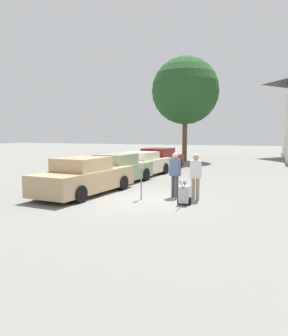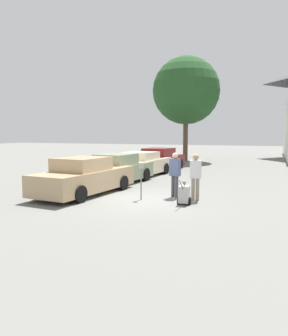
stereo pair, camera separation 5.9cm
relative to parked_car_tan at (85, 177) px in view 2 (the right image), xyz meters
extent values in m
plane|color=slate|center=(2.70, -0.18, -0.73)|extent=(120.00, 120.00, 0.00)
cube|color=tan|center=(0.00, 0.04, -0.12)|extent=(2.40, 5.22, 0.84)
cube|color=tan|center=(-0.02, -0.16, 0.57)|extent=(1.90, 2.27, 0.54)
cylinder|color=black|center=(-0.80, 1.69, -0.40)|extent=(0.24, 0.67, 0.66)
cylinder|color=black|center=(1.09, 1.51, -0.40)|extent=(0.24, 0.67, 0.66)
cylinder|color=black|center=(-1.09, -1.44, -0.40)|extent=(0.24, 0.67, 0.66)
cylinder|color=black|center=(0.81, -1.61, -0.40)|extent=(0.24, 0.67, 0.66)
cube|color=gray|center=(0.00, 3.20, -0.14)|extent=(2.23, 4.77, 0.79)
cube|color=gray|center=(-0.01, 3.01, 0.53)|extent=(1.77, 2.08, 0.55)
cylinder|color=black|center=(-0.75, 4.71, -0.38)|extent=(0.24, 0.71, 0.70)
cylinder|color=black|center=(1.02, 4.54, -0.38)|extent=(0.24, 0.71, 0.70)
cylinder|color=black|center=(-1.01, 1.85, -0.38)|extent=(0.24, 0.71, 0.70)
cylinder|color=black|center=(0.76, 1.69, -0.38)|extent=(0.24, 0.71, 0.70)
cube|color=beige|center=(0.00, 6.45, -0.13)|extent=(2.36, 4.92, 0.81)
cube|color=beige|center=(-0.01, 6.26, 0.51)|extent=(1.88, 2.15, 0.46)
cylinder|color=black|center=(-0.80, 8.01, -0.38)|extent=(0.24, 0.70, 0.69)
cylinder|color=black|center=(1.08, 7.84, -0.38)|extent=(0.24, 0.70, 0.69)
cylinder|color=black|center=(-1.07, 5.07, -0.38)|extent=(0.24, 0.70, 0.69)
cylinder|color=black|center=(0.81, 4.90, -0.38)|extent=(0.24, 0.70, 0.69)
cube|color=maroon|center=(0.00, 9.84, -0.12)|extent=(2.38, 5.13, 0.81)
cube|color=maroon|center=(-0.01, 9.64, 0.55)|extent=(1.89, 2.24, 0.54)
cylinder|color=black|center=(-0.80, 11.46, -0.37)|extent=(0.24, 0.73, 0.71)
cylinder|color=black|center=(1.09, 11.29, -0.37)|extent=(0.24, 0.73, 0.71)
cylinder|color=black|center=(-1.08, 8.39, -0.37)|extent=(0.24, 0.73, 0.71)
cylinder|color=black|center=(0.81, 8.22, -0.37)|extent=(0.24, 0.73, 0.71)
cylinder|color=slate|center=(2.66, -0.17, -0.12)|extent=(0.05, 0.05, 1.21)
cube|color=gray|center=(2.66, -0.17, 0.60)|extent=(0.18, 0.09, 0.22)
cylinder|color=#3F3F47|center=(3.85, 0.68, -0.29)|extent=(0.14, 0.14, 0.87)
cylinder|color=#3F3F47|center=(3.68, 0.72, -0.29)|extent=(0.14, 0.14, 0.87)
cube|color=#4C597F|center=(3.77, 0.70, 0.49)|extent=(0.46, 0.31, 0.69)
sphere|color=tan|center=(3.77, 0.70, 0.96)|extent=(0.24, 0.24, 0.24)
cylinder|color=gray|center=(4.75, 0.43, -0.29)|extent=(0.14, 0.14, 0.87)
cylinder|color=gray|center=(4.58, 0.37, -0.29)|extent=(0.14, 0.14, 0.87)
cube|color=silver|center=(4.67, 0.40, 0.48)|extent=(0.47, 0.34, 0.69)
sphere|color=tan|center=(4.67, 0.40, 0.95)|extent=(0.23, 0.23, 0.23)
cube|color=#B2B2AD|center=(4.46, -0.47, -0.34)|extent=(0.38, 0.45, 0.60)
cone|color=#59595B|center=(4.46, -0.47, 0.04)|extent=(0.18, 0.18, 0.16)
cylinder|color=#4C4C4C|center=(4.48, -0.94, 0.06)|extent=(0.05, 0.59, 0.43)
cylinder|color=black|center=(4.25, -0.48, -0.59)|extent=(0.06, 0.28, 0.28)
cylinder|color=black|center=(4.67, -0.47, -0.59)|extent=(0.06, 0.28, 0.28)
cylinder|color=brown|center=(-0.23, 17.80, 1.20)|extent=(0.44, 0.44, 3.85)
sphere|color=#234C23|center=(-0.23, 17.80, 5.72)|extent=(6.11, 6.11, 6.11)
camera|label=1|loc=(7.35, -11.85, 1.84)|focal=35.00mm
camera|label=2|loc=(7.41, -11.83, 1.84)|focal=35.00mm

